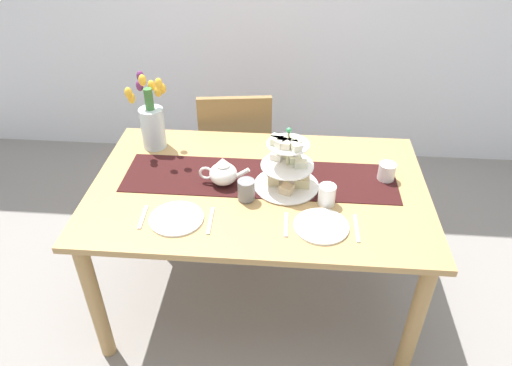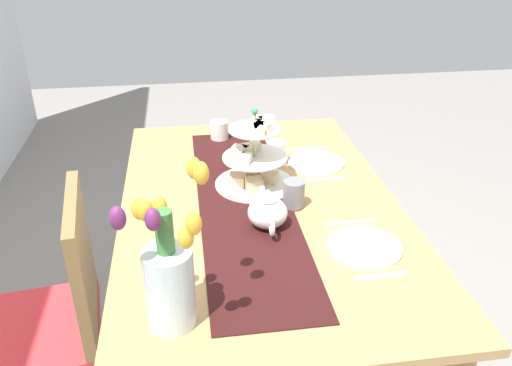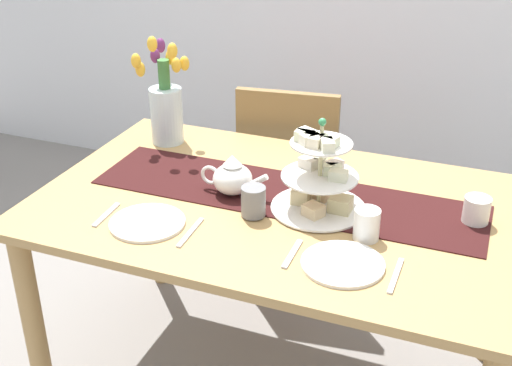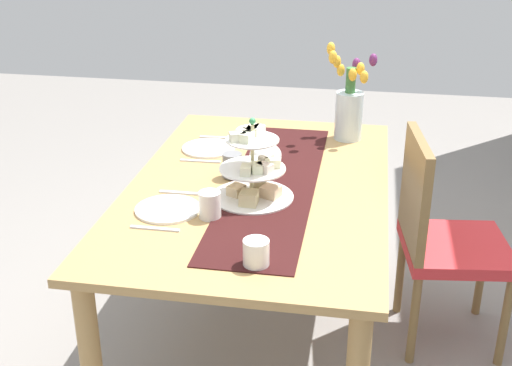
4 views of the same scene
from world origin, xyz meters
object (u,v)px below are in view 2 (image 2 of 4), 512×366
(dinner_plate_left, at_px, (364,247))
(fork_left, at_px, (381,276))
(mug_white_text, at_px, (277,153))
(mug_grey, at_px, (294,193))
(tiered_cake_stand, at_px, (254,160))
(chair_left, at_px, (53,313))
(teapot, at_px, (268,211))
(dining_table, at_px, (260,227))
(knife_right, at_px, (308,149))
(tulip_vase, at_px, (169,273))
(fork_right, at_px, (325,179))
(cream_jug, at_px, (219,130))
(dinner_plate_right, at_px, (316,162))
(knife_left, at_px, (350,222))

(dinner_plate_left, height_order, fork_left, dinner_plate_left)
(mug_white_text, bearing_deg, dinner_plate_left, -165.84)
(mug_grey, bearing_deg, tiered_cake_stand, 33.13)
(chair_left, bearing_deg, teapot, -87.41)
(chair_left, height_order, fork_left, chair_left)
(dining_table, relative_size, knife_right, 9.17)
(mug_grey, bearing_deg, tulip_vase, 141.24)
(dining_table, height_order, dinner_plate_left, dinner_plate_left)
(tiered_cake_stand, xyz_separation_m, fork_right, (0.01, -0.28, -0.10))
(tulip_vase, xyz_separation_m, mug_grey, (0.52, -0.42, -0.10))
(fork_right, bearing_deg, tulip_vase, 140.37)
(tiered_cake_stand, distance_m, tulip_vase, 0.76)
(fork_right, bearing_deg, dining_table, 116.13)
(dinner_plate_left, relative_size, mug_grey, 2.42)
(knife_right, xyz_separation_m, mug_white_text, (-0.12, 0.16, 0.04))
(teapot, height_order, mug_grey, teapot)
(tiered_cake_stand, bearing_deg, chair_left, 114.64)
(dining_table, distance_m, dinner_plate_left, 0.44)
(cream_jug, bearing_deg, fork_left, -160.82)
(fork_right, relative_size, knife_right, 0.88)
(tiered_cake_stand, height_order, tulip_vase, tulip_vase)
(teapot, relative_size, fork_left, 1.59)
(tiered_cake_stand, bearing_deg, tulip_vase, 156.48)
(tulip_vase, distance_m, knife_right, 1.16)
(knife_right, xyz_separation_m, mug_grey, (-0.47, 0.16, 0.05))
(tulip_vase, xyz_separation_m, knife_right, (0.99, -0.58, -0.15))
(mug_white_text, bearing_deg, fork_left, -168.40)
(fork_right, height_order, mug_grey, mug_grey)
(dinner_plate_right, bearing_deg, knife_left, 180.00)
(knife_right, bearing_deg, chair_left, 122.13)
(chair_left, xyz_separation_m, fork_left, (-0.27, -0.99, 0.25))
(tulip_vase, relative_size, cream_jug, 5.12)
(knife_right, bearing_deg, cream_jug, 65.47)
(teapot, height_order, cream_jug, teapot)
(knife_left, xyz_separation_m, fork_right, (0.32, 0.00, 0.00))
(teapot, relative_size, mug_grey, 2.51)
(tiered_cake_stand, relative_size, fork_right, 2.03)
(chair_left, bearing_deg, knife_left, -89.13)
(mug_grey, bearing_deg, knife_right, -19.17)
(teapot, distance_m, tulip_vase, 0.52)
(chair_left, height_order, mug_grey, chair_left)
(chair_left, height_order, dinner_plate_right, chair_left)
(chair_left, bearing_deg, cream_jug, -38.07)
(tiered_cake_stand, height_order, fork_right, tiered_cake_stand)
(chair_left, distance_m, mug_white_text, 1.02)
(dinner_plate_left, bearing_deg, tulip_vase, 112.50)
(fork_left, bearing_deg, cream_jug, 19.18)
(mug_grey, bearing_deg, dinner_plate_right, -26.64)
(dinner_plate_right, bearing_deg, dinner_plate_left, 180.00)
(cream_jug, bearing_deg, fork_right, -141.06)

